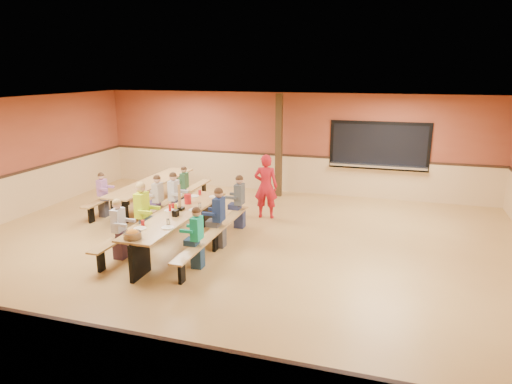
% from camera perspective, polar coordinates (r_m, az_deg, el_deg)
% --- Properties ---
extents(ground, '(12.00, 12.00, 0.00)m').
position_cam_1_polar(ground, '(9.61, -2.70, -7.19)').
color(ground, olive).
rests_on(ground, ground).
extents(room_envelope, '(12.04, 10.04, 3.02)m').
position_cam_1_polar(room_envelope, '(9.37, -2.75, -3.27)').
color(room_envelope, brown).
rests_on(room_envelope, ground).
extents(kitchen_pass_through, '(2.78, 0.28, 1.38)m').
position_cam_1_polar(kitchen_pass_through, '(13.49, 15.12, 5.34)').
color(kitchen_pass_through, black).
rests_on(kitchen_pass_through, ground).
extents(structural_post, '(0.18, 0.18, 3.00)m').
position_cam_1_polar(structural_post, '(13.34, 2.87, 5.78)').
color(structural_post, '#322210').
rests_on(structural_post, ground).
extents(cafeteria_table_main, '(1.91, 3.70, 0.74)m').
position_cam_1_polar(cafeteria_table_main, '(9.72, -9.68, -3.81)').
color(cafeteria_table_main, '#A57B41').
rests_on(cafeteria_table_main, ground).
extents(cafeteria_table_second, '(1.91, 3.70, 0.74)m').
position_cam_1_polar(cafeteria_table_second, '(12.60, -12.83, 0.35)').
color(cafeteria_table_second, '#A57B41').
rests_on(cafeteria_table_second, ground).
extents(seated_child_white_left, '(0.37, 0.30, 1.20)m').
position_cam_1_polar(seated_child_white_left, '(9.36, -16.78, -4.51)').
color(seated_child_white_left, silver).
rests_on(seated_child_white_left, ground).
extents(seated_adult_yellow, '(0.43, 0.35, 1.33)m').
position_cam_1_polar(seated_adult_yellow, '(10.04, -14.03, -2.62)').
color(seated_adult_yellow, '#C7F417').
rests_on(seated_adult_yellow, ground).
extents(seated_child_grey_left, '(0.38, 0.31, 1.24)m').
position_cam_1_polar(seated_child_grey_left, '(11.27, -10.21, -0.73)').
color(seated_child_grey_left, silver).
rests_on(seated_child_grey_left, ground).
extents(seated_child_teal_right, '(0.35, 0.29, 1.17)m').
position_cam_1_polar(seated_child_teal_right, '(8.62, -7.38, -5.75)').
color(seated_child_teal_right, '#13A47A').
rests_on(seated_child_teal_right, ground).
extents(seated_child_navy_right, '(0.40, 0.32, 1.27)m').
position_cam_1_polar(seated_child_navy_right, '(9.57, -4.64, -3.28)').
color(seated_child_navy_right, navy).
rests_on(seated_child_navy_right, ground).
extents(seated_child_char_right, '(0.39, 0.32, 1.25)m').
position_cam_1_polar(seated_child_char_right, '(10.73, -2.07, -1.26)').
color(seated_child_char_right, '#43484B').
rests_on(seated_child_char_right, ground).
extents(seated_child_purple_sec, '(0.33, 0.27, 1.13)m').
position_cam_1_polar(seated_child_purple_sec, '(12.19, -18.62, -0.36)').
color(seated_child_purple_sec, '#A164A0').
rests_on(seated_child_purple_sec, ground).
extents(seated_child_green_sec, '(0.33, 0.27, 1.13)m').
position_cam_1_polar(seated_child_green_sec, '(12.43, -8.92, 0.55)').
color(seated_child_green_sec, '#30613D').
rests_on(seated_child_green_sec, ground).
extents(seated_child_tan_sec, '(0.37, 0.30, 1.21)m').
position_cam_1_polar(seated_child_tan_sec, '(11.20, -12.13, -1.01)').
color(seated_child_tan_sec, '#AD9F8D').
rests_on(seated_child_tan_sec, ground).
extents(standing_woman, '(0.63, 0.45, 1.63)m').
position_cam_1_polar(standing_woman, '(11.42, 1.24, 0.72)').
color(standing_woman, '#B5141E').
rests_on(standing_woman, ground).
extents(punch_pitcher, '(0.16, 0.16, 0.22)m').
position_cam_1_polar(punch_pitcher, '(10.26, -8.52, -0.87)').
color(punch_pitcher, '#B3171A').
rests_on(punch_pitcher, cafeteria_table_main).
extents(chip_bowl, '(0.32, 0.32, 0.15)m').
position_cam_1_polar(chip_bowl, '(8.37, -15.20, -5.15)').
color(chip_bowl, orange).
rests_on(chip_bowl, cafeteria_table_main).
extents(napkin_dispenser, '(0.10, 0.14, 0.13)m').
position_cam_1_polar(napkin_dispenser, '(9.44, -10.02, -2.62)').
color(napkin_dispenser, black).
rests_on(napkin_dispenser, cafeteria_table_main).
extents(condiment_mustard, '(0.06, 0.06, 0.17)m').
position_cam_1_polar(condiment_mustard, '(9.74, -9.99, -1.94)').
color(condiment_mustard, yellow).
rests_on(condiment_mustard, cafeteria_table_main).
extents(condiment_ketchup, '(0.06, 0.06, 0.17)m').
position_cam_1_polar(condiment_ketchup, '(9.76, -10.71, -1.95)').
color(condiment_ketchup, '#B2140F').
rests_on(condiment_ketchup, cafeteria_table_main).
extents(table_paddle, '(0.16, 0.16, 0.56)m').
position_cam_1_polar(table_paddle, '(9.83, -9.52, -1.46)').
color(table_paddle, black).
rests_on(table_paddle, cafeteria_table_main).
extents(place_settings, '(0.65, 3.30, 0.11)m').
position_cam_1_polar(place_settings, '(9.64, -9.75, -2.30)').
color(place_settings, beige).
rests_on(place_settings, cafeteria_table_main).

